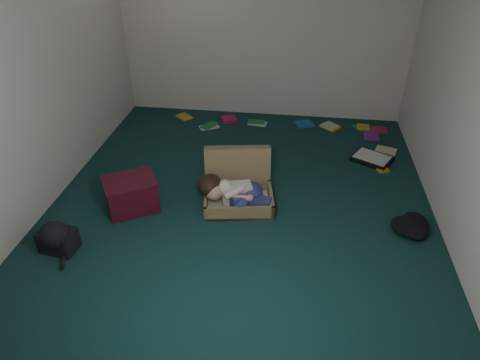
# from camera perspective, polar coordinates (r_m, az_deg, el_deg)

# --- Properties ---
(floor) EXTENTS (4.50, 4.50, 0.00)m
(floor) POSITION_cam_1_polar(r_m,az_deg,el_deg) (4.64, 0.25, -2.61)
(floor) COLOR #123434
(floor) RESTS_ON ground
(wall_back) EXTENTS (4.50, 0.00, 4.50)m
(wall_back) POSITION_cam_1_polar(r_m,az_deg,el_deg) (6.16, 3.24, 19.93)
(wall_back) COLOR white
(wall_back) RESTS_ON ground
(wall_front) EXTENTS (4.50, 0.00, 4.50)m
(wall_front) POSITION_cam_1_polar(r_m,az_deg,el_deg) (2.10, -7.94, -9.51)
(wall_front) COLOR white
(wall_front) RESTS_ON ground
(wall_left) EXTENTS (0.00, 4.50, 4.50)m
(wall_left) POSITION_cam_1_polar(r_m,az_deg,el_deg) (4.70, -25.32, 12.61)
(wall_left) COLOR white
(wall_left) RESTS_ON ground
(wall_right) EXTENTS (0.00, 4.50, 4.50)m
(wall_right) POSITION_cam_1_polar(r_m,az_deg,el_deg) (4.26, 28.49, 9.81)
(wall_right) COLOR white
(wall_right) RESTS_ON ground
(suitcase) EXTENTS (0.82, 0.80, 0.52)m
(suitcase) POSITION_cam_1_polar(r_m,az_deg,el_deg) (4.56, -0.26, -0.84)
(suitcase) COLOR olive
(suitcase) RESTS_ON floor
(person) EXTENTS (0.79, 0.38, 0.32)m
(person) POSITION_cam_1_polar(r_m,az_deg,el_deg) (4.39, -0.84, -1.70)
(person) COLOR silver
(person) RESTS_ON suitcase
(maroon_bin) EXTENTS (0.65, 0.61, 0.35)m
(maroon_bin) POSITION_cam_1_polar(r_m,az_deg,el_deg) (4.55, -14.28, -1.85)
(maroon_bin) COLOR #470E1C
(maroon_bin) RESTS_ON floor
(backpack) EXTENTS (0.43, 0.37, 0.24)m
(backpack) POSITION_cam_1_polar(r_m,az_deg,el_deg) (4.28, -23.11, -7.31)
(backpack) COLOR black
(backpack) RESTS_ON floor
(clothing_pile) EXTENTS (0.46, 0.39, 0.13)m
(clothing_pile) POSITION_cam_1_polar(r_m,az_deg,el_deg) (4.51, 21.70, -5.53)
(clothing_pile) COLOR black
(clothing_pile) RESTS_ON floor
(paper_tray) EXTENTS (0.55, 0.51, 0.06)m
(paper_tray) POSITION_cam_1_polar(r_m,az_deg,el_deg) (5.55, 17.17, 2.73)
(paper_tray) COLOR black
(paper_tray) RESTS_ON floor
(book_scatter) EXTENTS (3.07, 1.34, 0.02)m
(book_scatter) POSITION_cam_1_polar(r_m,az_deg,el_deg) (6.09, 8.74, 6.49)
(book_scatter) COLOR gold
(book_scatter) RESTS_ON floor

